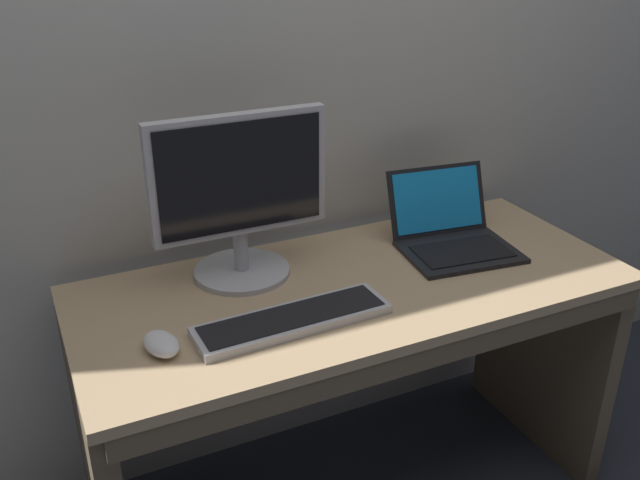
{
  "coord_description": "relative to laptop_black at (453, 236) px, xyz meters",
  "views": [
    {
      "loc": [
        -0.76,
        -1.4,
        1.61
      ],
      "look_at": [
        -0.1,
        0.0,
        0.88
      ],
      "focal_mm": 38.97,
      "sensor_mm": 36.0,
      "label": 1
    }
  ],
  "objects": [
    {
      "name": "back_wall",
      "position": [
        -0.35,
        0.32,
        0.54
      ],
      "size": [
        4.2,
        0.04,
        2.64
      ],
      "primitive_type": "cube",
      "color": "beige",
      "rests_on": "ground"
    },
    {
      "name": "wired_keyboard",
      "position": [
        -0.58,
        -0.18,
        -0.02
      ],
      "size": [
        0.47,
        0.14,
        0.02
      ],
      "color": "#BCBCC1",
      "rests_on": "desk"
    },
    {
      "name": "computer_mouse",
      "position": [
        -0.88,
        -0.16,
        -0.02
      ],
      "size": [
        0.09,
        0.12,
        0.04
      ],
      "primitive_type": "ellipsoid",
      "rotation": [
        0.0,
        0.0,
        0.2
      ],
      "color": "white",
      "rests_on": "desk"
    },
    {
      "name": "laptop_black",
      "position": [
        0.0,
        0.0,
        0.0
      ],
      "size": [
        0.34,
        0.34,
        0.2
      ],
      "color": "black",
      "rests_on": "desk"
    },
    {
      "name": "desk",
      "position": [
        -0.35,
        -0.07,
        -0.28
      ],
      "size": [
        1.44,
        0.62,
        0.74
      ],
      "color": "tan",
      "rests_on": "ground"
    },
    {
      "name": "external_monitor",
      "position": [
        -0.6,
        0.09,
        0.2
      ],
      "size": [
        0.45,
        0.25,
        0.44
      ],
      "color": "#B7B7BC",
      "rests_on": "desk"
    }
  ]
}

